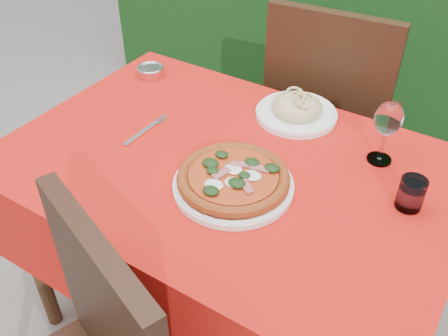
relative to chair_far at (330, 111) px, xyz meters
The scene contains 9 objects.
ground 0.88m from the chair_far, 93.95° to the right, with size 60.00×60.00×0.00m, color slate.
dining_table 0.67m from the chair_far, 93.95° to the right, with size 1.26×0.86×0.75m.
chair_far is the anchor object (origin of this frame).
pizza_plate 0.78m from the chair_far, 88.04° to the right, with size 0.32×0.32×0.06m.
pasta_plate 0.41m from the chair_far, 88.13° to the right, with size 0.26×0.26×0.07m.
water_glass 0.75m from the chair_far, 53.43° to the right, with size 0.07×0.07×0.09m.
wine_glass 0.61m from the chair_far, 54.65° to the right, with size 0.08×0.08×0.19m.
fork 0.79m from the chair_far, 115.95° to the right, with size 0.03×0.20×0.01m, color #BAB9C0.
steel_ramekin 0.70m from the chair_far, 144.34° to the right, with size 0.09×0.09×0.03m, color silver.
Camera 1 is at (0.58, -0.93, 1.60)m, focal length 40.00 mm.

